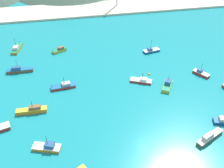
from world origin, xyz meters
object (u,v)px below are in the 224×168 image
at_px(fishing_boat_9, 201,73).
at_px(fishing_boat_10, 32,110).
at_px(buoy_0, 149,74).
at_px(fishing_boat_1, 64,86).
at_px(fishing_boat_8, 60,50).
at_px(fishing_boat_5, 141,80).
at_px(fishing_boat_7, 17,48).
at_px(fishing_boat_2, 151,50).
at_px(fishing_boat_13, 19,70).
at_px(fishing_boat_6, 167,85).
at_px(fishing_boat_12, 47,147).
at_px(fishing_boat_3, 209,137).

height_order(fishing_boat_9, fishing_boat_10, fishing_boat_9).
bearing_deg(buoy_0, fishing_boat_1, -176.75).
height_order(fishing_boat_8, buoy_0, fishing_boat_8).
relative_size(fishing_boat_5, fishing_boat_7, 0.83).
relative_size(fishing_boat_2, fishing_boat_5, 0.93).
height_order(fishing_boat_7, fishing_boat_13, fishing_boat_7).
height_order(fishing_boat_6, fishing_boat_8, fishing_boat_6).
bearing_deg(fishing_boat_12, fishing_boat_6, 25.50).
bearing_deg(fishing_boat_8, fishing_boat_10, -104.72).
bearing_deg(buoy_0, fishing_boat_8, 142.66).
bearing_deg(fishing_boat_8, fishing_boat_7, 164.75).
bearing_deg(buoy_0, fishing_boat_2, 69.14).
distance_m(fishing_boat_2, fishing_boat_8, 44.05).
distance_m(fishing_boat_5, buoy_0, 6.41).
xyz_separation_m(fishing_boat_8, buoy_0, (36.07, -27.52, -0.64)).
bearing_deg(fishing_boat_13, fishing_boat_7, 97.73).
bearing_deg(fishing_boat_8, fishing_boat_13, -140.18).
relative_size(fishing_boat_10, fishing_boat_12, 1.18).
height_order(fishing_boat_5, fishing_boat_6, fishing_boat_6).
relative_size(fishing_boat_9, fishing_boat_12, 0.80).
bearing_deg(fishing_boat_9, fishing_boat_13, 167.10).
height_order(fishing_boat_1, fishing_boat_3, fishing_boat_1).
bearing_deg(fishing_boat_2, fishing_boat_13, -174.71).
bearing_deg(fishing_boat_1, fishing_boat_2, 25.68).
bearing_deg(fishing_boat_5, fishing_boat_2, 62.95).
height_order(fishing_boat_1, fishing_boat_10, fishing_boat_10).
relative_size(fishing_boat_7, fishing_boat_13, 0.99).
relative_size(fishing_boat_5, fishing_boat_12, 1.01).
bearing_deg(fishing_boat_7, fishing_boat_13, -82.27).
distance_m(fishing_boat_1, fishing_boat_10, 16.73).
bearing_deg(buoy_0, fishing_boat_12, -142.88).
distance_m(fishing_boat_3, buoy_0, 38.60).
relative_size(fishing_boat_7, fishing_boat_10, 1.03).
relative_size(fishing_boat_3, fishing_boat_7, 0.96).
xyz_separation_m(fishing_boat_5, buoy_0, (4.64, 4.39, -0.51)).
xyz_separation_m(fishing_boat_3, buoy_0, (-7.26, 37.90, -0.84)).
bearing_deg(fishing_boat_12, fishing_boat_5, 36.24).
xyz_separation_m(fishing_boat_1, fishing_boat_13, (-18.05, 14.88, 0.20)).
relative_size(fishing_boat_5, fishing_boat_6, 1.05).
distance_m(fishing_boat_3, fishing_boat_7, 95.33).
relative_size(fishing_boat_8, fishing_boat_13, 0.67).
distance_m(fishing_boat_3, fishing_boat_10, 59.23).
relative_size(fishing_boat_2, fishing_boat_13, 0.77).
xyz_separation_m(fishing_boat_7, fishing_boat_12, (14.44, -64.81, 0.01)).
bearing_deg(fishing_boat_5, fishing_boat_9, 0.12).
relative_size(fishing_boat_6, fishing_boat_9, 1.20).
height_order(fishing_boat_2, fishing_boat_13, fishing_boat_2).
height_order(fishing_boat_2, fishing_boat_9, fishing_boat_2).
bearing_deg(buoy_0, fishing_boat_7, 149.62).
relative_size(fishing_boat_9, fishing_boat_13, 0.65).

